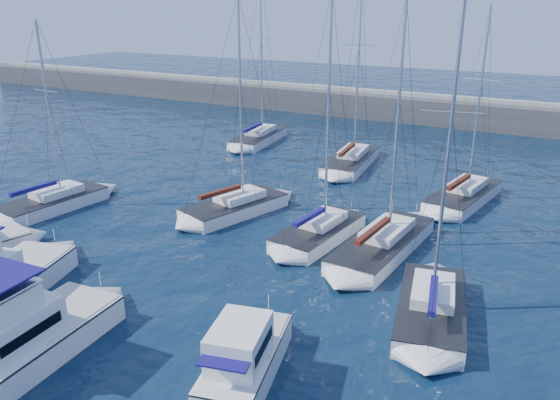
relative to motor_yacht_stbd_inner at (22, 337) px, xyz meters
The scene contains 12 objects.
ground 5.85m from the motor_yacht_stbd_inner, 73.34° to the left, with size 220.00×220.00×0.00m, color black.
breakwater 57.52m from the motor_yacht_stbd_inner, 88.36° to the left, with size 160.00×6.00×4.45m.
motor_yacht_stbd_inner is the anchor object (origin of this frame).
motor_yacht_stbd_outer 9.43m from the motor_yacht_stbd_inner, 21.24° to the left, with size 3.72×6.41×3.20m.
sailboat_mid_a 18.92m from the motor_yacht_stbd_inner, 136.75° to the left, with size 3.82×8.05×13.54m.
sailboat_mid_b 18.65m from the motor_yacht_stbd_inner, 94.80° to the left, with size 5.20×8.35×15.17m.
sailboat_mid_c 18.24m from the motor_yacht_stbd_inner, 72.07° to the left, with size 3.72×7.59×15.43m.
sailboat_mid_d 20.09m from the motor_yacht_stbd_inner, 60.93° to the left, with size 3.92×9.76×14.92m.
sailboat_mid_e 18.31m from the motor_yacht_stbd_inner, 39.11° to the left, with size 4.52×8.01×15.73m.
sailboat_back_a 39.14m from the motor_yacht_stbd_inner, 106.24° to the left, with size 4.11×9.49×17.26m.
sailboat_back_b 33.91m from the motor_yacht_stbd_inner, 87.99° to the left, with size 4.14×9.74×17.33m.
sailboat_back_c 31.45m from the motor_yacht_stbd_inner, 67.05° to the left, with size 4.43×9.06×14.47m.
Camera 1 is at (17.13, -17.30, 14.26)m, focal length 35.00 mm.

